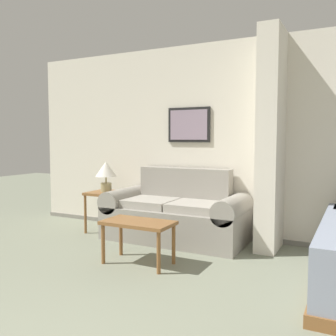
{
  "coord_description": "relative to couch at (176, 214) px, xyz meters",
  "views": [
    {
      "loc": [
        1.12,
        -0.54,
        1.32
      ],
      "look_at": [
        -0.46,
        2.54,
        1.05
      ],
      "focal_mm": 40.0,
      "sensor_mm": 36.0,
      "label": 1
    }
  ],
  "objects": [
    {
      "name": "wall_back",
      "position": [
        0.98,
        0.48,
        0.96
      ],
      "size": [
        7.18,
        0.16,
        2.6
      ],
      "color": "silver",
      "rests_on": "ground_plane"
    },
    {
      "name": "table_lamp",
      "position": [
        -1.06,
        -0.07,
        0.53
      ],
      "size": [
        0.3,
        0.3,
        0.43
      ],
      "color": "tan",
      "rests_on": "side_table"
    },
    {
      "name": "couch",
      "position": [
        0.0,
        0.0,
        0.0
      ],
      "size": [
        1.85,
        0.84,
        0.92
      ],
      "color": "gray",
      "rests_on": "ground_plane"
    },
    {
      "name": "wall_partition_pillar",
      "position": [
        1.18,
        0.13,
        0.97
      ],
      "size": [
        0.24,
        0.58,
        2.6
      ],
      "color": "silver",
      "rests_on": "ground_plane"
    },
    {
      "name": "side_table",
      "position": [
        -1.06,
        -0.07,
        0.15
      ],
      "size": [
        0.48,
        0.48,
        0.57
      ],
      "color": "brown",
      "rests_on": "ground_plane"
    },
    {
      "name": "coffee_table",
      "position": [
        0.06,
        -1.04,
        0.06
      ],
      "size": [
        0.75,
        0.41,
        0.46
      ],
      "color": "brown",
      "rests_on": "ground_plane"
    }
  ]
}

